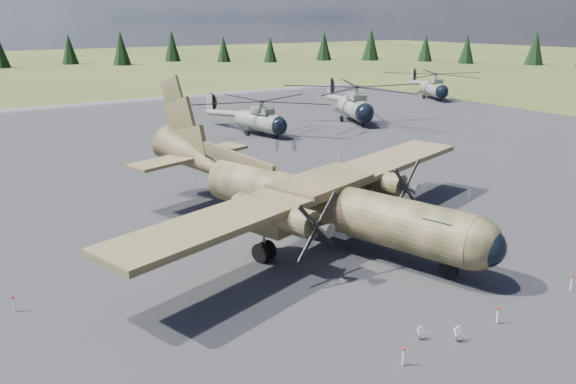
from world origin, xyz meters
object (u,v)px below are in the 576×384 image
transport_plane (307,193)px  helicopter_far (434,81)px  helicopter_near (260,111)px  helicopter_mid (355,97)px

transport_plane → helicopter_far: (55.47, 40.37, 0.32)m
helicopter_near → transport_plane: bearing=-126.6°
transport_plane → helicopter_near: 32.99m
helicopter_far → helicopter_near: bearing=-141.2°
transport_plane → helicopter_near: bearing=48.4°
transport_plane → helicopter_near: (14.11, 29.82, 0.12)m
transport_plane → helicopter_mid: 42.05m
transport_plane → helicopter_mid: transport_plane is taller
helicopter_near → helicopter_far: (41.36, 10.54, 0.20)m
helicopter_near → helicopter_far: helicopter_far is taller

